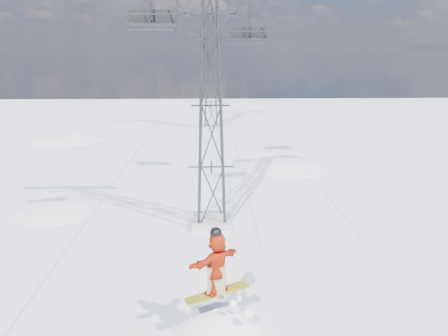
{
  "coord_description": "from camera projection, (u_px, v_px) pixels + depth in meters",
  "views": [
    {
      "loc": [
        0.81,
        -10.87,
        7.89
      ],
      "look_at": [
        1.24,
        3.53,
        3.92
      ],
      "focal_mm": 35.0,
      "sensor_mm": 36.0,
      "label": 1
    }
  ],
  "objects": [
    {
      "name": "lift_chair_near",
      "position": [
        152.0,
        18.0,
        16.52
      ],
      "size": [
        1.89,
        0.54,
        2.34
      ],
      "color": "black",
      "rests_on": "ground"
    },
    {
      "name": "haul_cables",
      "position": [
        210.0,
        1.0,
        28.48
      ],
      "size": [
        4.46,
        51.0,
        0.06
      ],
      "color": "black",
      "rests_on": "ground"
    },
    {
      "name": "lift_tower_near",
      "position": [
        211.0,
        106.0,
        18.83
      ],
      "size": [
        5.2,
        1.8,
        11.43
      ],
      "color": "#999999",
      "rests_on": "ground"
    },
    {
      "name": "lift_tower_far",
      "position": [
        211.0,
        74.0,
        42.92
      ],
      "size": [
        5.2,
        1.8,
        11.43
      ],
      "color": "#999999",
      "rests_on": "ground"
    },
    {
      "name": "ground",
      "position": [
        185.0,
        332.0,
        12.54
      ],
      "size": [
        120.0,
        120.0,
        0.0
      ],
      "primitive_type": "plane",
      "color": "white",
      "rests_on": "ground"
    },
    {
      "name": "snow_terrain",
      "position": [
        144.0,
        271.0,
        35.42
      ],
      "size": [
        39.0,
        37.0,
        22.0
      ],
      "color": "white",
      "rests_on": "ground"
    },
    {
      "name": "lift_chair_mid",
      "position": [
        249.0,
        34.0,
        24.64
      ],
      "size": [
        2.23,
        0.64,
        2.76
      ],
      "color": "black",
      "rests_on": "ground"
    }
  ]
}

